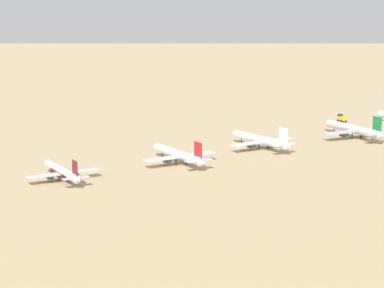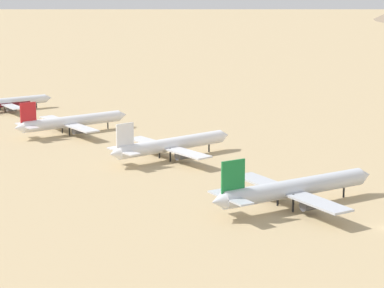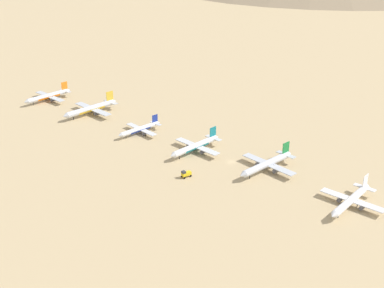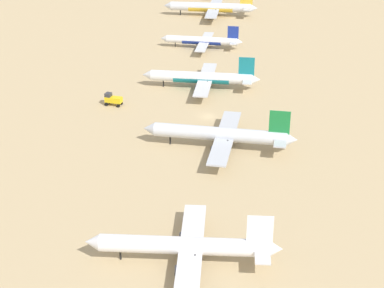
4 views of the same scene
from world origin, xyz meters
TOP-DOWN VIEW (x-y plane):
  - ground_plane at (0.00, 0.00)m, footprint 1929.52×1929.52m
  - parked_jet_4 at (-7.21, 20.02)m, footprint 41.26×33.43m
  - parked_jet_5 at (-8.30, 70.45)m, footprint 38.42×31.36m
  - parked_jet_6 at (-18.32, 113.93)m, footprint 37.49×30.53m
  - parked_jet_7 at (-22.97, 161.50)m, footprint 32.72×26.60m
  - service_truck at (30.33, -2.78)m, footprint 5.39×3.10m

SIDE VIEW (x-z plane):
  - ground_plane at x=0.00m, z-range 0.00..0.00m
  - service_truck at x=30.33m, z-range 0.13..4.03m
  - parked_jet_7 at x=-22.97m, z-range -1.58..7.85m
  - parked_jet_6 at x=-18.32m, z-range -1.76..9.04m
  - parked_jet_5 at x=-8.30m, z-range -1.81..9.28m
  - parked_jet_4 at x=-7.21m, z-range -1.95..9.97m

